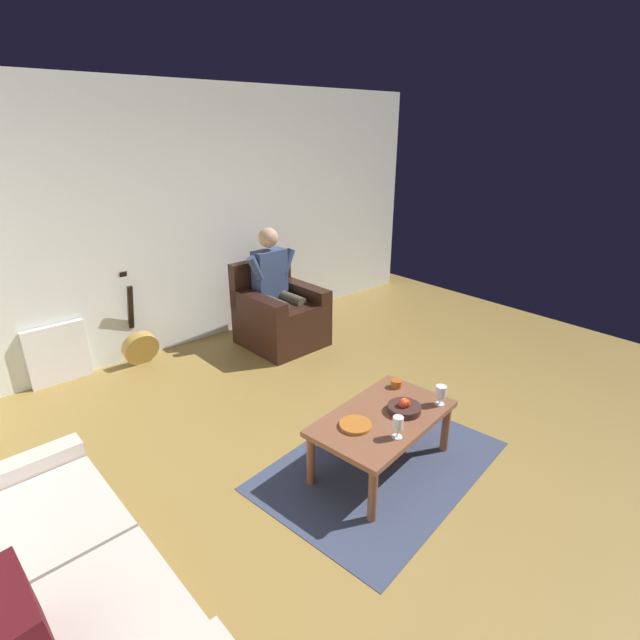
{
  "coord_description": "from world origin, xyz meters",
  "views": [
    {
      "loc": [
        2.45,
        1.81,
        2.32
      ],
      "look_at": [
        -0.13,
        -1.17,
        0.73
      ],
      "focal_mm": 27.07,
      "sensor_mm": 36.0,
      "label": 1
    }
  ],
  "objects_px": {
    "wine_glass_near": "(398,424)",
    "candle_jar": "(396,384)",
    "armchair": "(279,316)",
    "decorative_dish": "(355,425)",
    "coffee_table": "(383,422)",
    "guitar": "(140,344)",
    "couch": "(47,610)",
    "person_seated": "(276,283)",
    "wine_glass_far": "(441,393)",
    "fruit_bowl": "(404,407)"
  },
  "relations": [
    {
      "from": "wine_glass_near",
      "to": "candle_jar",
      "type": "relative_size",
      "value": 1.8
    },
    {
      "from": "couch",
      "to": "guitar",
      "type": "height_order",
      "value": "guitar"
    },
    {
      "from": "coffee_table",
      "to": "fruit_bowl",
      "type": "bearing_deg",
      "value": 156.71
    },
    {
      "from": "coffee_table",
      "to": "guitar",
      "type": "bearing_deg",
      "value": -76.42
    },
    {
      "from": "person_seated",
      "to": "wine_glass_far",
      "type": "relative_size",
      "value": 8.68
    },
    {
      "from": "couch",
      "to": "armchair",
      "type": "bearing_deg",
      "value": 125.13
    },
    {
      "from": "coffee_table",
      "to": "guitar",
      "type": "relative_size",
      "value": 1.15
    },
    {
      "from": "coffee_table",
      "to": "wine_glass_near",
      "type": "distance_m",
      "value": 0.31
    },
    {
      "from": "wine_glass_near",
      "to": "fruit_bowl",
      "type": "height_order",
      "value": "wine_glass_near"
    },
    {
      "from": "guitar",
      "to": "couch",
      "type": "bearing_deg",
      "value": 61.12
    },
    {
      "from": "coffee_table",
      "to": "couch",
      "type": "bearing_deg",
      "value": -1.36
    },
    {
      "from": "wine_glass_near",
      "to": "fruit_bowl",
      "type": "distance_m",
      "value": 0.32
    },
    {
      "from": "decorative_dish",
      "to": "armchair",
      "type": "bearing_deg",
      "value": -114.13
    },
    {
      "from": "couch",
      "to": "coffee_table",
      "type": "distance_m",
      "value": 2.17
    },
    {
      "from": "guitar",
      "to": "wine_glass_far",
      "type": "distance_m",
      "value": 3.15
    },
    {
      "from": "guitar",
      "to": "fruit_bowl",
      "type": "bearing_deg",
      "value": 106.1
    },
    {
      "from": "armchair",
      "to": "decorative_dish",
      "type": "xyz_separation_m",
      "value": [
        0.99,
        2.2,
        0.11
      ]
    },
    {
      "from": "candle_jar",
      "to": "fruit_bowl",
      "type": "bearing_deg",
      "value": 49.73
    },
    {
      "from": "guitar",
      "to": "decorative_dish",
      "type": "bearing_deg",
      "value": 98.85
    },
    {
      "from": "couch",
      "to": "decorative_dish",
      "type": "bearing_deg",
      "value": 87.68
    },
    {
      "from": "guitar",
      "to": "candle_jar",
      "type": "relative_size",
      "value": 11.36
    },
    {
      "from": "armchair",
      "to": "wine_glass_far",
      "type": "relative_size",
      "value": 6.16
    },
    {
      "from": "wine_glass_near",
      "to": "wine_glass_far",
      "type": "bearing_deg",
      "value": -173.74
    },
    {
      "from": "wine_glass_far",
      "to": "candle_jar",
      "type": "xyz_separation_m",
      "value": [
        0.05,
        -0.37,
        -0.07
      ]
    },
    {
      "from": "armchair",
      "to": "guitar",
      "type": "bearing_deg",
      "value": -22.36
    },
    {
      "from": "guitar",
      "to": "fruit_bowl",
      "type": "distance_m",
      "value": 2.95
    },
    {
      "from": "decorative_dish",
      "to": "coffee_table",
      "type": "bearing_deg",
      "value": 172.35
    },
    {
      "from": "person_seated",
      "to": "wine_glass_near",
      "type": "xyz_separation_m",
      "value": [
        0.86,
        2.5,
        -0.18
      ]
    },
    {
      "from": "guitar",
      "to": "wine_glass_near",
      "type": "xyz_separation_m",
      "value": [
        -0.55,
        3.0,
        0.31
      ]
    },
    {
      "from": "armchair",
      "to": "wine_glass_near",
      "type": "distance_m",
      "value": 2.62
    },
    {
      "from": "couch",
      "to": "wine_glass_far",
      "type": "xyz_separation_m",
      "value": [
        -2.59,
        0.22,
        0.22
      ]
    },
    {
      "from": "guitar",
      "to": "fruit_bowl",
      "type": "relative_size",
      "value": 4.07
    },
    {
      "from": "armchair",
      "to": "wine_glass_near",
      "type": "bearing_deg",
      "value": 68.89
    },
    {
      "from": "wine_glass_far",
      "to": "decorative_dish",
      "type": "bearing_deg",
      "value": -17.04
    },
    {
      "from": "fruit_bowl",
      "to": "decorative_dish",
      "type": "height_order",
      "value": "fruit_bowl"
    },
    {
      "from": "person_seated",
      "to": "guitar",
      "type": "height_order",
      "value": "person_seated"
    },
    {
      "from": "wine_glass_far",
      "to": "armchair",
      "type": "bearing_deg",
      "value": -97.59
    },
    {
      "from": "decorative_dish",
      "to": "person_seated",
      "type": "bearing_deg",
      "value": -113.75
    },
    {
      "from": "couch",
      "to": "candle_jar",
      "type": "bearing_deg",
      "value": 91.64
    },
    {
      "from": "couch",
      "to": "wine_glass_near",
      "type": "xyz_separation_m",
      "value": [
        -2.04,
        0.28,
        0.22
      ]
    },
    {
      "from": "fruit_bowl",
      "to": "candle_jar",
      "type": "height_order",
      "value": "fruit_bowl"
    },
    {
      "from": "wine_glass_near",
      "to": "decorative_dish",
      "type": "relative_size",
      "value": 0.7
    },
    {
      "from": "guitar",
      "to": "decorative_dish",
      "type": "distance_m",
      "value": 2.77
    },
    {
      "from": "couch",
      "to": "wine_glass_far",
      "type": "relative_size",
      "value": 11.82
    },
    {
      "from": "wine_glass_far",
      "to": "couch",
      "type": "bearing_deg",
      "value": -4.93
    },
    {
      "from": "wine_glass_near",
      "to": "candle_jar",
      "type": "bearing_deg",
      "value": -138.84
    },
    {
      "from": "candle_jar",
      "to": "decorative_dish",
      "type": "bearing_deg",
      "value": 15.39
    },
    {
      "from": "fruit_bowl",
      "to": "wine_glass_far",
      "type": "bearing_deg",
      "value": 158.61
    },
    {
      "from": "coffee_table",
      "to": "wine_glass_far",
      "type": "height_order",
      "value": "wine_glass_far"
    },
    {
      "from": "guitar",
      "to": "wine_glass_near",
      "type": "bearing_deg",
      "value": 100.33
    }
  ]
}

